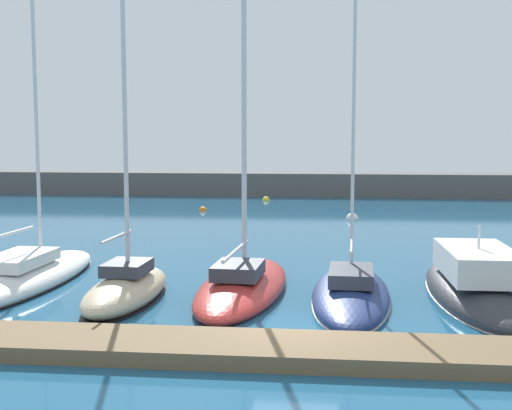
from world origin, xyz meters
name	(u,v)px	position (x,y,z in m)	size (l,w,h in m)	color
ground_plane	(295,334)	(0.00, 0.00, 0.00)	(120.00, 120.00, 0.00)	#1E567A
dock_pier	(291,350)	(0.00, -2.05, 0.20)	(24.28, 2.27, 0.40)	brown
breakwater_seawall	(317,184)	(0.00, 42.42, 1.02)	(108.00, 3.46, 2.05)	#5B5651
sailboat_white_nearest	(23,275)	(-10.23, 5.01, 0.35)	(3.42, 10.65, 21.22)	white
sailboat_sand_second	(127,287)	(-5.72, 3.04, 0.46)	(2.27, 6.18, 12.67)	beige
sailboat_red_third	(243,284)	(-2.02, 4.50, 0.35)	(3.32, 9.17, 13.95)	#B72D28
sailboat_navy_fourth	(351,292)	(1.67, 4.07, 0.24)	(2.93, 8.68, 13.61)	navy
motorboat_charcoal_fifth	(475,286)	(5.83, 4.69, 0.42)	(2.97, 9.40, 2.97)	#2D2D33
mooring_buoy_orange	(203,211)	(-8.07, 29.26, 0.00)	(0.60, 0.60, 0.60)	orange
mooring_buoy_yellow	(266,200)	(-4.21, 37.36, 0.00)	(0.65, 0.65, 0.65)	yellow
mooring_buoy_white	(352,219)	(2.52, 25.38, 0.00)	(0.82, 0.82, 0.82)	white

